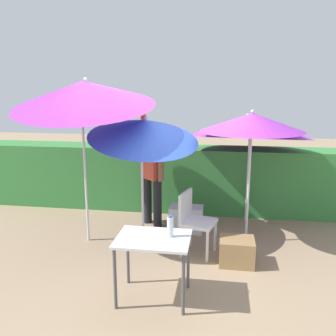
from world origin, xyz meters
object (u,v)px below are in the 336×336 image
(umbrella_navy, at_px, (83,94))
(bottle_water, at_px, (170,227))
(crate_cardboard, at_px, (237,251))
(chair_plastic, at_px, (194,219))
(folding_table, at_px, (153,245))
(umbrella_rainbow, at_px, (144,129))
(cooler_box, at_px, (186,219))
(umbrella_orange, at_px, (252,122))
(umbrella_yellow, at_px, (249,127))
(person_vendor, at_px, (152,172))

(umbrella_navy, xyz_separation_m, bottle_water, (1.43, -1.31, -1.38))
(crate_cardboard, distance_m, bottle_water, 1.35)
(crate_cardboard, bearing_deg, chair_plastic, 158.36)
(folding_table, bearing_deg, umbrella_navy, 132.40)
(umbrella_rainbow, relative_size, cooler_box, 3.98)
(umbrella_rainbow, bearing_deg, umbrella_orange, 7.73)
(umbrella_yellow, distance_m, umbrella_navy, 2.72)
(umbrella_rainbow, height_order, chair_plastic, umbrella_rainbow)
(cooler_box, height_order, crate_cardboard, cooler_box)
(umbrella_rainbow, distance_m, chair_plastic, 1.45)
(chair_plastic, height_order, cooler_box, chair_plastic)
(umbrella_orange, bearing_deg, umbrella_yellow, 88.54)
(person_vendor, bearing_deg, cooler_box, -18.49)
(umbrella_orange, relative_size, crate_cardboard, 4.37)
(umbrella_yellow, height_order, folding_table, umbrella_yellow)
(umbrella_navy, xyz_separation_m, folding_table, (1.25, -1.37, -1.58))
(crate_cardboard, bearing_deg, person_vendor, 139.01)
(chair_plastic, bearing_deg, crate_cardboard, -21.64)
(umbrella_navy, height_order, cooler_box, umbrella_navy)
(umbrella_orange, xyz_separation_m, umbrella_yellow, (0.02, 0.88, -0.17))
(umbrella_rainbow, distance_m, person_vendor, 1.03)
(cooler_box, xyz_separation_m, folding_table, (-0.17, -1.94, 0.42))
(umbrella_rainbow, distance_m, umbrella_navy, 0.98)
(person_vendor, bearing_deg, folding_table, -78.67)
(umbrella_yellow, height_order, crate_cardboard, umbrella_yellow)
(folding_table, distance_m, bottle_water, 0.27)
(umbrella_yellow, bearing_deg, cooler_box, -147.78)
(umbrella_yellow, height_order, umbrella_navy, umbrella_navy)
(umbrella_navy, bearing_deg, cooler_box, 21.96)
(umbrella_rainbow, distance_m, bottle_water, 1.76)
(umbrella_yellow, bearing_deg, folding_table, -113.98)
(umbrella_yellow, xyz_separation_m, cooler_box, (-0.97, -0.61, -1.44))
(cooler_box, height_order, bottle_water, bottle_water)
(person_vendor, relative_size, folding_table, 2.35)
(umbrella_yellow, distance_m, folding_table, 2.97)
(chair_plastic, distance_m, crate_cardboard, 0.72)
(umbrella_rainbow, height_order, folding_table, umbrella_rainbow)
(crate_cardboard, height_order, folding_table, folding_table)
(bottle_water, bearing_deg, umbrella_yellow, 69.02)
(person_vendor, xyz_separation_m, bottle_water, (0.61, -2.08, -0.10))
(umbrella_orange, relative_size, folding_table, 2.50)
(umbrella_rainbow, distance_m, crate_cardboard, 2.11)
(umbrella_orange, bearing_deg, cooler_box, 163.89)
(cooler_box, distance_m, folding_table, 1.99)
(umbrella_yellow, bearing_deg, person_vendor, -165.27)
(folding_table, xyz_separation_m, bottle_water, (0.18, 0.06, 0.20))
(umbrella_rainbow, height_order, umbrella_yellow, umbrella_rainbow)
(cooler_box, xyz_separation_m, crate_cardboard, (0.78, -0.99, -0.04))
(umbrella_yellow, height_order, chair_plastic, umbrella_yellow)
(umbrella_yellow, xyz_separation_m, person_vendor, (-1.56, -0.41, -0.72))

